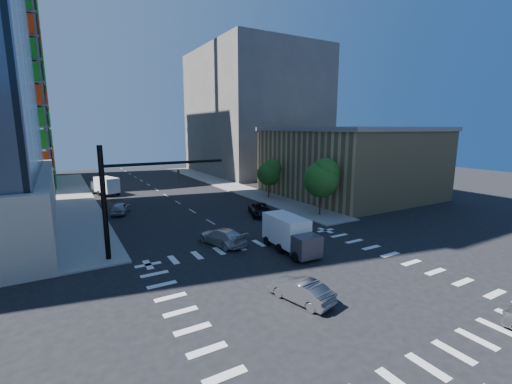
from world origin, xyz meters
TOP-DOWN VIEW (x-y plane):
  - ground at (0.00, 0.00)m, footprint 160.00×160.00m
  - road_markings at (0.00, 0.00)m, footprint 20.00×20.00m
  - sidewalk_ne at (12.50, 40.00)m, footprint 5.00×60.00m
  - sidewalk_nw at (-12.50, 40.00)m, footprint 5.00×60.00m
  - commercial_building at (25.00, 22.00)m, footprint 20.50×22.50m
  - bg_building_ne at (27.00, 55.00)m, footprint 24.00×30.00m
  - signal_mast_nw at (-10.00, 11.50)m, footprint 10.20×0.40m
  - tree_south at (12.63, 13.90)m, footprint 4.16×4.16m
  - tree_north at (12.93, 25.90)m, footprint 3.54×3.52m
  - car_nb_far at (6.39, 17.77)m, footprint 3.93×5.56m
  - car_sb_near at (-2.05, 10.43)m, footprint 3.42×5.52m
  - car_sb_mid at (-8.13, 27.13)m, footprint 3.14×4.61m
  - car_sb_cross at (-2.26, -1.48)m, footprint 2.46×4.49m
  - box_truck_near at (2.29, 5.73)m, footprint 2.58×5.66m
  - box_truck_far at (-8.24, 41.68)m, footprint 3.92×5.84m

SIDE VIEW (x-z plane):
  - ground at x=0.00m, z-range 0.00..0.00m
  - road_markings at x=0.00m, z-range 0.00..0.01m
  - sidewalk_ne at x=12.50m, z-range 0.00..0.15m
  - sidewalk_nw at x=-12.50m, z-range 0.00..0.15m
  - car_sb_cross at x=-2.26m, z-range 0.00..1.40m
  - car_nb_far at x=6.39m, z-range 0.00..1.41m
  - car_sb_mid at x=-8.13m, z-range 0.00..1.46m
  - car_sb_near at x=-2.05m, z-range 0.00..1.49m
  - box_truck_far at x=-8.24m, z-range -0.16..2.66m
  - box_truck_near at x=2.29m, z-range -0.17..2.76m
  - tree_north at x=12.93m, z-range 1.10..6.88m
  - tree_south at x=12.63m, z-range 1.27..8.10m
  - commercial_building at x=25.00m, z-range 0.01..10.61m
  - signal_mast_nw at x=-10.00m, z-range 0.99..9.99m
  - bg_building_ne at x=27.00m, z-range 0.00..28.00m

